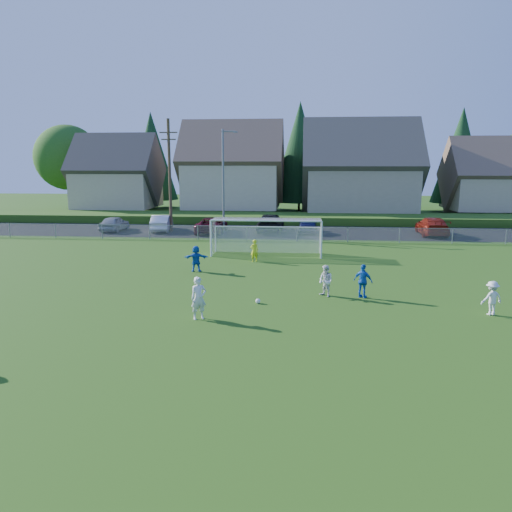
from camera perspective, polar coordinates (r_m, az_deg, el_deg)
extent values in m
plane|color=#193D0C|center=(18.59, -2.25, -8.81)|extent=(160.00, 160.00, 0.00)
plane|color=black|center=(45.36, 2.23, 2.80)|extent=(60.00, 60.00, 0.00)
cube|color=#1E420F|center=(52.75, 2.66, 4.33)|extent=(70.00, 6.00, 0.80)
sphere|color=white|center=(22.30, 0.21, -5.17)|extent=(0.22, 0.22, 0.22)
imported|color=silver|center=(20.08, -6.58, -4.81)|extent=(0.75, 0.67, 1.72)
imported|color=silver|center=(23.52, 7.97, -2.85)|extent=(0.90, 0.91, 1.48)
imported|color=silver|center=(22.70, 25.35, -4.36)|extent=(1.04, 0.78, 1.42)
imported|color=#1353B6|center=(23.61, 12.14, -2.82)|extent=(0.99, 0.81, 1.57)
imported|color=#1353B6|center=(28.85, -6.87, -0.29)|extent=(1.45, 0.63, 1.51)
imported|color=#D6EA1B|center=(31.49, -0.19, 0.62)|extent=(0.61, 0.52, 1.41)
imported|color=#95989B|center=(47.56, -15.89, 3.60)|extent=(1.78, 4.11, 1.38)
imported|color=white|center=(46.60, -10.72, 3.73)|extent=(2.16, 4.63, 1.47)
imported|color=#4E0816|center=(44.63, -5.10, 3.53)|extent=(2.37, 5.02, 1.39)
imported|color=black|center=(45.19, 1.67, 3.78)|extent=(2.34, 5.53, 1.59)
imported|color=#141947|center=(44.72, 5.95, 3.51)|extent=(1.67, 4.02, 1.36)
imported|color=maroon|center=(45.63, 19.49, 3.22)|extent=(2.45, 5.47, 1.56)
cylinder|color=white|center=(33.29, -5.18, 2.01)|extent=(0.12, 0.12, 2.44)
cylinder|color=white|center=(32.78, 7.48, 1.83)|extent=(0.12, 0.12, 2.44)
cylinder|color=white|center=(32.67, 1.11, 4.05)|extent=(7.30, 0.12, 0.12)
cylinder|color=white|center=(35.09, -4.65, 1.94)|extent=(0.08, 0.08, 1.80)
cylinder|color=white|center=(34.61, 7.36, 1.76)|extent=(0.08, 0.08, 1.80)
cylinder|color=white|center=(34.53, 1.32, 3.34)|extent=(7.30, 0.08, 0.08)
cube|color=silver|center=(34.66, 1.31, 1.86)|extent=(7.30, 0.02, 1.80)
cube|color=silver|center=(34.17, -4.91, 2.24)|extent=(0.02, 1.80, 2.44)
cube|color=silver|center=(33.67, 7.42, 2.07)|extent=(0.02, 1.80, 2.44)
cube|color=silver|center=(33.57, 1.22, 4.23)|extent=(7.30, 1.80, 0.02)
cube|color=gray|center=(39.76, 1.82, 3.39)|extent=(52.00, 0.03, 0.03)
cube|color=gray|center=(39.84, 1.82, 2.57)|extent=(52.00, 0.02, 1.14)
cylinder|color=gray|center=(39.84, 1.82, 2.57)|extent=(0.06, 0.06, 1.20)
cylinder|color=slate|center=(43.94, -3.77, 8.41)|extent=(0.18, 0.18, 9.00)
cylinder|color=slate|center=(43.91, -3.17, 14.03)|extent=(1.20, 0.12, 0.12)
cube|color=slate|center=(43.82, -2.37, 13.98)|extent=(0.36, 0.18, 0.12)
cylinder|color=#473321|center=(45.93, -9.83, 9.00)|extent=(0.26, 0.26, 10.00)
cube|color=#473321|center=(45.99, -9.98, 13.74)|extent=(1.60, 0.10, 0.10)
cube|color=#473321|center=(45.96, -9.96, 12.99)|extent=(1.30, 0.10, 0.10)
cube|color=tan|center=(63.50, -15.52, 7.42)|extent=(9.00, 8.00, 4.50)
pyramid|color=#423D38|center=(63.52, -15.83, 13.43)|extent=(9.90, 8.80, 4.41)
cube|color=#C6B58E|center=(61.00, -2.67, 8.15)|extent=(11.00, 9.00, 5.50)
pyramid|color=brown|center=(61.16, -2.74, 15.39)|extent=(12.10, 9.90, 4.96)
cube|color=tan|center=(59.82, 11.71, 7.65)|extent=(12.00, 10.00, 5.00)
pyramid|color=#4C473F|center=(59.97, 12.01, 15.32)|extent=(13.20, 11.00, 5.52)
cube|color=tan|center=(64.25, 25.09, 6.62)|extent=(9.00, 8.00, 4.00)
pyramid|color=brown|center=(64.23, 25.55, 12.33)|extent=(9.90, 8.80, 4.41)
cylinder|color=#382616|center=(70.37, -20.47, 6.54)|extent=(0.36, 0.36, 3.96)
sphere|color=#2B5B19|center=(70.25, -20.73, 10.48)|extent=(8.36, 8.36, 8.36)
cylinder|color=#382616|center=(70.59, -11.61, 5.88)|extent=(0.30, 0.30, 1.20)
cone|color=#143819|center=(70.37, -11.81, 11.12)|extent=(6.76, 6.76, 11.70)
cylinder|color=#382616|center=(69.37, -3.40, 6.00)|extent=(0.30, 0.30, 1.20)
cone|color=#143819|center=(69.15, -3.45, 10.96)|extent=(6.24, 6.24, 10.80)
cylinder|color=#382616|center=(65.62, 4.92, 5.71)|extent=(0.30, 0.30, 1.20)
cone|color=#143819|center=(65.39, 5.02, 11.75)|extent=(7.28, 7.28, 12.60)
cylinder|color=#382616|center=(68.20, 13.44, 6.81)|extent=(0.36, 0.36, 3.96)
sphere|color=#2B5B19|center=(68.07, 13.62, 10.88)|extent=(8.36, 8.36, 8.36)
cylinder|color=#382616|center=(68.51, 21.97, 5.19)|extent=(0.30, 0.30, 1.20)
cone|color=#143819|center=(68.29, 22.35, 10.58)|extent=(6.76, 6.76, 11.70)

